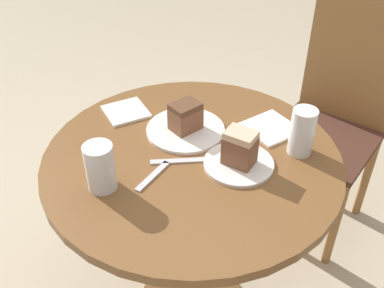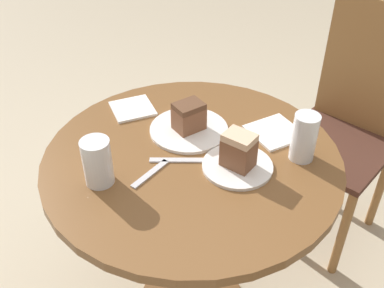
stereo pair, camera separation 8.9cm
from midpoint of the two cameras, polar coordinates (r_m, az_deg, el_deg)
table at (r=1.42m, az=1.80°, el=-6.80°), size 0.87×0.87×0.74m
chair at (r=1.94m, az=20.09°, el=1.96°), size 0.46×0.46×1.00m
plate_near at (r=1.41m, az=1.41°, el=1.81°), size 0.25×0.25×0.01m
plate_far at (r=1.28m, az=7.78°, el=-2.85°), size 0.20×0.20×0.01m
cake_slice_near at (r=1.38m, az=1.44°, el=3.49°), size 0.08×0.10×0.09m
cake_slice_far at (r=1.24m, az=7.99°, el=-0.83°), size 0.10×0.08×0.10m
glass_lemonade at (r=1.20m, az=-9.82°, el=-2.62°), size 0.08×0.08×0.13m
glass_water at (r=1.31m, az=15.91°, el=0.53°), size 0.07×0.07×0.14m
napkin_stack at (r=1.43m, az=12.22°, el=1.48°), size 0.17×0.17×0.01m
fork at (r=1.29m, az=0.45°, el=-2.07°), size 0.13×0.15×0.00m
spoon at (r=1.25m, az=-3.31°, el=-3.85°), size 0.05×0.14×0.00m
napkin_side at (r=1.52m, az=-5.90°, el=4.47°), size 0.17×0.17×0.01m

